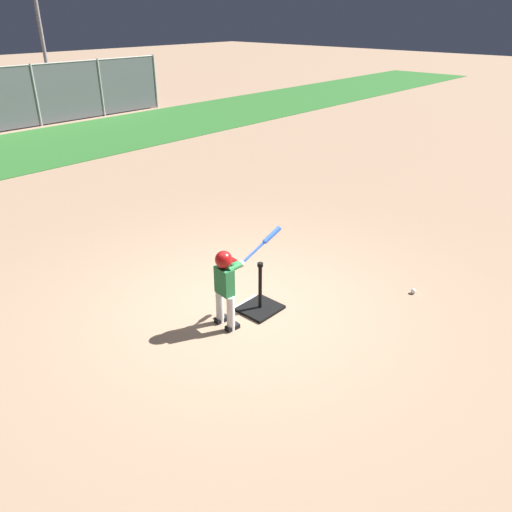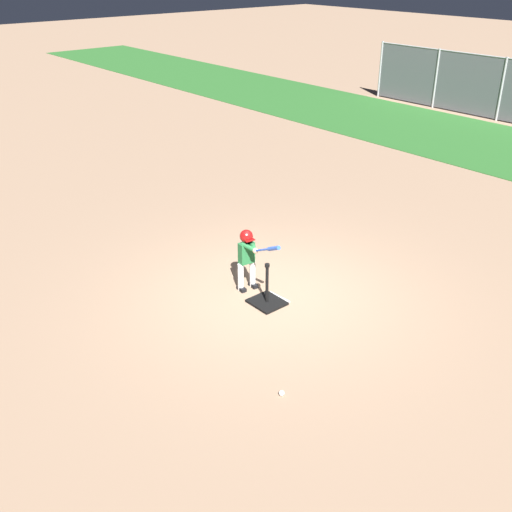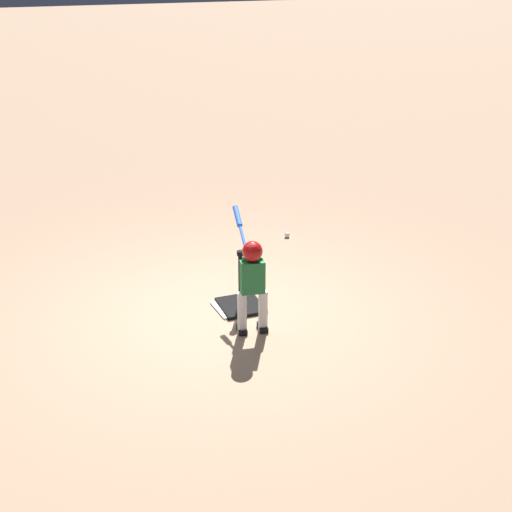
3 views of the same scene
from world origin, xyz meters
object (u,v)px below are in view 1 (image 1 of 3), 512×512
at_px(batter_child, 227,279).
at_px(baseball, 413,291).
at_px(batting_tee, 260,305).
at_px(bleachers_right_center, 97,92).

height_order(batter_child, baseball, batter_child).
relative_size(batting_tee, bleachers_right_center, 0.22).
relative_size(baseball, bleachers_right_center, 0.02).
distance_m(batting_tee, batter_child, 0.80).
relative_size(batter_child, bleachers_right_center, 0.36).
bearing_deg(bleachers_right_center, baseball, -107.98).
distance_m(batter_child, bleachers_right_center, 17.62).
bearing_deg(baseball, batting_tee, 143.52).
xyz_separation_m(batter_child, baseball, (2.32, -1.38, -0.63)).
height_order(baseball, bleachers_right_center, bleachers_right_center).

